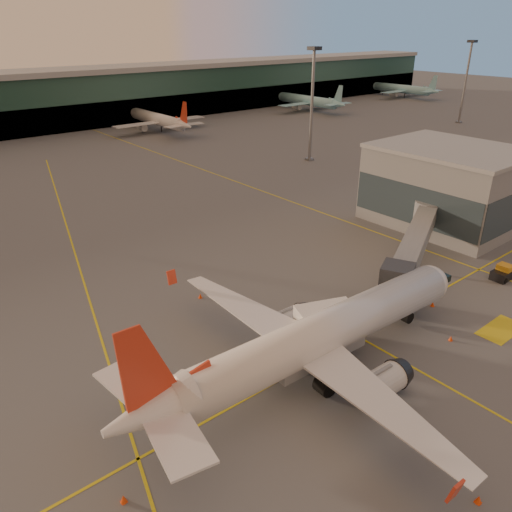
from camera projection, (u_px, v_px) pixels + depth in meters
ground at (365, 380)px, 46.41m from camera, size 600.00×600.00×0.00m
taxi_markings at (94, 249)px, 73.25m from camera, size 100.12×173.00×0.01m
gate_building at (448, 186)px, 80.51m from camera, size 18.40×22.40×12.60m
mast_east_near at (312, 97)px, 115.24m from camera, size 2.40×2.40×25.60m
mast_east_far at (467, 76)px, 161.37m from camera, size 2.40×2.40×25.60m
distant_aircraft_row at (47, 146)px, 135.10m from camera, size 350.00×34.00×13.00m
main_airplane at (314, 340)px, 45.53m from camera, size 39.50×35.55×11.93m
jet_bridge at (417, 238)px, 66.48m from camera, size 26.45×14.66×5.89m
catering_truck at (325, 323)px, 50.42m from camera, size 6.35×4.48×4.53m
gpu_cart at (399, 307)px, 57.20m from camera, size 2.07×1.30×1.17m
pushback_tug at (504, 273)px, 64.65m from camera, size 3.71×2.03×1.90m
cone_nose at (433, 304)px, 58.36m from camera, size 0.46×0.46×0.59m
cone_tail at (124, 499)px, 34.39m from camera, size 0.50×0.50×0.63m
cone_wing_right at (479, 499)px, 34.34m from camera, size 0.50×0.50×0.64m
cone_wing_left at (200, 296)px, 60.14m from camera, size 0.47×0.47×0.59m
cone_fwd at (451, 338)px, 52.02m from camera, size 0.43×0.43×0.55m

